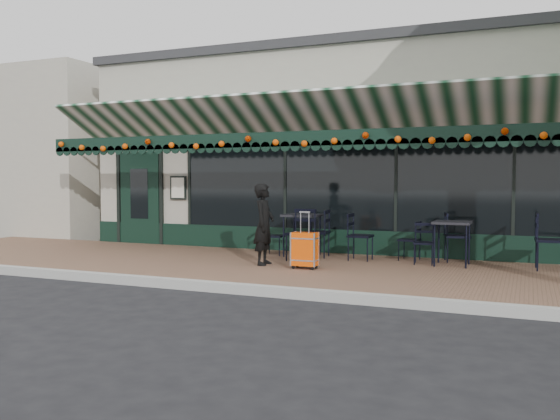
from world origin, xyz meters
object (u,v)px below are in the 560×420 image
at_px(suitcase, 305,250).
at_px(chair_b_left, 317,233).
at_px(chair_b_front, 301,234).
at_px(chair_solo, 274,237).
at_px(chair_a_front, 424,243).
at_px(chair_a_extra, 550,241).
at_px(chair_a_left, 409,240).
at_px(cafe_table_a, 452,226).
at_px(cafe_table_b, 302,218).
at_px(chair_a_right, 457,237).
at_px(woman, 264,224).
at_px(chair_b_right, 360,237).

distance_m(suitcase, chair_b_left, 1.60).
height_order(chair_b_front, chair_solo, chair_b_front).
height_order(chair_a_front, chair_a_extra, chair_a_extra).
distance_m(chair_a_left, chair_solo, 2.71).
height_order(cafe_table_a, chair_a_left, cafe_table_a).
bearing_deg(cafe_table_b, chair_a_front, -5.90).
distance_m(chair_a_front, chair_a_extra, 2.11).
relative_size(chair_a_front, chair_b_left, 0.79).
relative_size(cafe_table_a, chair_b_front, 0.80).
bearing_deg(chair_b_front, chair_a_right, 22.31).
relative_size(woman, chair_a_right, 1.56).
bearing_deg(chair_solo, woman, -170.39).
bearing_deg(chair_a_right, chair_b_front, 95.87).
bearing_deg(suitcase, woman, 168.11).
distance_m(cafe_table_b, chair_b_front, 0.73).
bearing_deg(chair_solo, chair_a_extra, -96.66).
bearing_deg(chair_b_right, chair_a_extra, -89.06).
relative_size(chair_b_left, chair_solo, 1.27).
distance_m(chair_b_left, chair_solo, 0.91).
bearing_deg(chair_solo, chair_a_left, -90.36).
height_order(cafe_table_b, chair_solo, cafe_table_b).
height_order(cafe_table_a, chair_a_extra, chair_a_extra).
bearing_deg(chair_solo, chair_b_left, -92.28).
distance_m(woman, chair_b_front, 0.93).
height_order(chair_a_left, chair_solo, chair_a_left).
height_order(cafe_table_b, chair_a_extra, chair_a_extra).
height_order(cafe_table_b, chair_b_front, chair_b_front).
distance_m(cafe_table_b, chair_a_extra, 4.58).
bearing_deg(chair_a_right, chair_b_right, 93.24).
distance_m(woman, chair_b_right, 1.94).
bearing_deg(chair_b_front, chair_a_extra, 9.53).
distance_m(cafe_table_b, chair_a_front, 2.51).
bearing_deg(cafe_table_a, chair_a_front, -177.55).
relative_size(suitcase, chair_a_right, 1.05).
height_order(chair_a_left, chair_a_extra, chair_a_extra).
bearing_deg(chair_b_right, woman, 131.42).
xyz_separation_m(cafe_table_b, chair_a_extra, (4.57, -0.16, -0.26)).
bearing_deg(cafe_table_b, chair_a_left, 4.09).
relative_size(cafe_table_b, chair_a_front, 1.11).
distance_m(chair_b_left, chair_b_front, 0.60).
height_order(woman, chair_a_front, woman).
bearing_deg(woman, chair_a_extra, -80.25).
distance_m(suitcase, chair_a_right, 3.03).
distance_m(chair_a_right, chair_solo, 3.58).
distance_m(cafe_table_b, chair_b_left, 0.44).
distance_m(woman, chair_a_extra, 4.93).
xyz_separation_m(chair_a_front, chair_b_right, (-1.20, 0.06, 0.07)).
relative_size(cafe_table_a, chair_a_extra, 0.80).
bearing_deg(cafe_table_b, chair_b_front, -71.52).
xyz_separation_m(chair_a_right, chair_b_right, (-1.72, -0.51, -0.01)).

